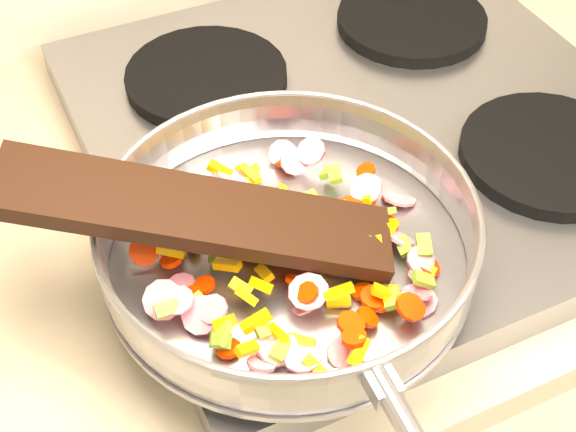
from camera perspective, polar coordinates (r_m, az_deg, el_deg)
name	(u,v)px	position (r m, az deg, el deg)	size (l,w,h in m)	color
cooktop	(367,132)	(0.92, 5.67, 5.94)	(0.60, 0.60, 0.04)	#939399
grate_fl	(312,237)	(0.76, 1.75, -1.52)	(0.19, 0.19, 0.02)	black
grate_fr	(550,154)	(0.89, 18.12, 4.24)	(0.19, 0.19, 0.02)	black
grate_bl	(206,77)	(0.96, -5.82, 9.83)	(0.19, 0.19, 0.02)	black
grate_br	(412,20)	(1.06, 8.79, 13.60)	(0.19, 0.19, 0.02)	black
saute_pan	(289,235)	(0.71, 0.06, -1.33)	(0.38, 0.55, 0.06)	#9E9EA5
vegetable_heap	(291,252)	(0.71, 0.19, -2.58)	(0.30, 0.28, 0.05)	#F9AB03
wooden_spatula	(199,213)	(0.69, -6.37, 0.24)	(0.34, 0.08, 0.02)	black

